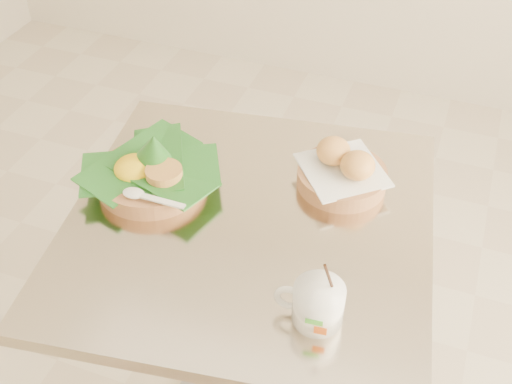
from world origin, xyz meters
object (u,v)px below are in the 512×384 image
(cafe_table, at_px, (250,293))
(rice_basket, at_px, (150,170))
(bread_basket, at_px, (343,171))
(coffee_mug, at_px, (317,303))

(cafe_table, xyz_separation_m, rice_basket, (-0.22, 0.03, 0.26))
(cafe_table, relative_size, rice_basket, 2.85)
(cafe_table, relative_size, bread_basket, 3.62)
(coffee_mug, bearing_deg, rice_basket, 152.96)
(bread_basket, height_order, coffee_mug, coffee_mug)
(cafe_table, bearing_deg, bread_basket, 49.61)
(rice_basket, bearing_deg, bread_basket, 20.48)
(rice_basket, distance_m, coffee_mug, 0.46)
(rice_basket, xyz_separation_m, bread_basket, (0.37, 0.14, -0.00))
(bread_basket, bearing_deg, rice_basket, -159.52)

